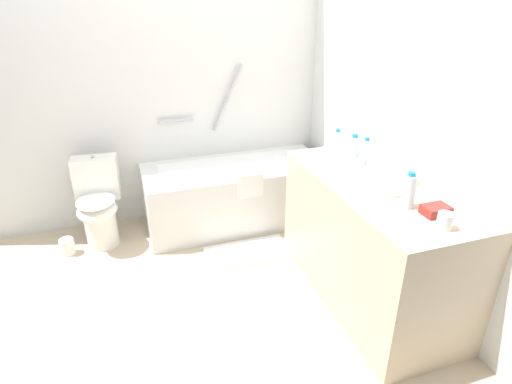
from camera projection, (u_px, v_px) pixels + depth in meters
name	position (u px, v px, depth m)	size (l,w,h in m)	color
ground_plane	(185.00, 302.00, 2.90)	(4.04, 4.04, 0.00)	#C1AD8E
wall_back_tiled	(144.00, 76.00, 3.51)	(3.44, 0.10, 2.52)	silver
wall_right_mirror	(409.00, 99.00, 2.80)	(0.10, 3.02, 2.52)	silver
bathtub	(236.00, 191.00, 3.79)	(1.57, 0.67, 1.34)	silver
toilet	(98.00, 204.00, 3.44)	(0.38, 0.52, 0.71)	white
vanity_counter	(372.00, 242.00, 2.79)	(0.64, 1.41, 0.85)	tan
sink_basin	(380.00, 181.00, 2.57)	(0.36, 0.36, 0.05)	white
sink_faucet	(409.00, 176.00, 2.63)	(0.12, 0.15, 0.07)	#B0B0B5
water_bottle_0	(337.00, 142.00, 3.04)	(0.06, 0.06, 0.18)	silver
water_bottle_1	(365.00, 154.00, 2.78)	(0.06, 0.06, 0.21)	silver
water_bottle_2	(409.00, 191.00, 2.29)	(0.07, 0.07, 0.21)	silver
water_bottle_3	(353.00, 151.00, 2.81)	(0.07, 0.07, 0.22)	silver
drinking_glass_0	(445.00, 221.00, 2.11)	(0.08, 0.08, 0.08)	white
drinking_glass_1	(358.00, 166.00, 2.76)	(0.06, 0.06, 0.08)	white
drinking_glass_2	(342.00, 153.00, 2.94)	(0.07, 0.07, 0.10)	white
amenity_basket	(436.00, 210.00, 2.24)	(0.14, 0.10, 0.05)	maroon
bath_mat	(248.00, 252.00, 3.43)	(0.67, 0.35, 0.01)	white
toilet_paper_roll	(67.00, 246.00, 3.40)	(0.11, 0.11, 0.13)	white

